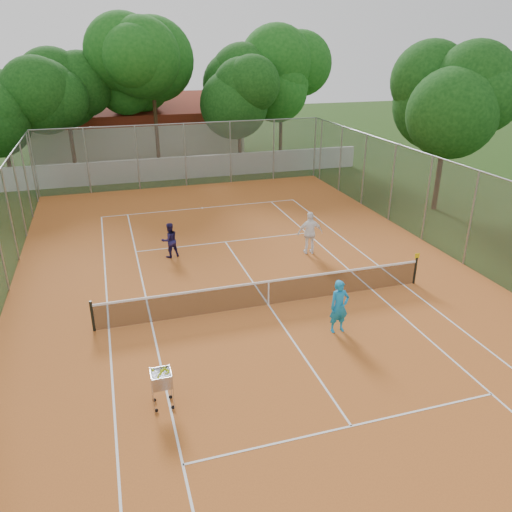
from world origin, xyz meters
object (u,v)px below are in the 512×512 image
object	(u,v)px
tennis_net	(268,293)
player_near	(339,307)
player_far_right	(310,233)
clubhouse	(137,126)
ball_hopper	(162,388)
player_far_left	(170,240)

from	to	relation	value
tennis_net	player_near	xyz separation A→B (m)	(1.59, -2.30, 0.40)
player_far_right	clubhouse	bearing A→B (deg)	-70.79
tennis_net	player_near	bearing A→B (deg)	-55.33
ball_hopper	player_near	bearing A→B (deg)	11.09
player_near	clubhouse	bearing A→B (deg)	95.39
player_near	ball_hopper	size ratio (longest dim) A/B	1.58
clubhouse	ball_hopper	xyz separation A→B (m)	(-2.26, -33.30, -1.62)
tennis_net	ball_hopper	xyz separation A→B (m)	(-4.26, -4.30, 0.07)
tennis_net	player_near	world-z (taller)	player_near
tennis_net	player_far_left	bearing A→B (deg)	116.52
player_far_left	ball_hopper	xyz separation A→B (m)	(-1.57, -9.70, -0.21)
clubhouse	player_far_left	distance (m)	23.65
tennis_net	player_far_left	distance (m)	6.04
tennis_net	clubhouse	bearing A→B (deg)	93.95
player_near	ball_hopper	bearing A→B (deg)	-162.31
clubhouse	player_far_left	bearing A→B (deg)	-91.69
ball_hopper	player_far_right	bearing A→B (deg)	40.13
clubhouse	player_far_right	bearing A→B (deg)	-78.16
tennis_net	ball_hopper	world-z (taller)	ball_hopper
clubhouse	ball_hopper	distance (m)	33.42
player_far_right	ball_hopper	bearing A→B (deg)	55.26
player_near	player_far_right	size ratio (longest dim) A/B	0.93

